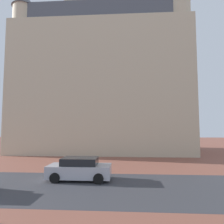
% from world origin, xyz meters
% --- Properties ---
extents(ground_plane, '(120.00, 120.00, 0.00)m').
position_xyz_m(ground_plane, '(0.00, 10.00, 0.00)').
color(ground_plane, brown).
extents(street_asphalt_strip, '(120.00, 6.62, 0.00)m').
position_xyz_m(street_asphalt_strip, '(0.00, 9.73, 0.00)').
color(street_asphalt_strip, '#38383D').
rests_on(street_asphalt_strip, ground_plane).
extents(landmark_building, '(24.22, 12.96, 38.13)m').
position_xyz_m(landmark_building, '(-3.01, 27.74, 11.29)').
color(landmark_building, beige).
rests_on(landmark_building, ground_plane).
extents(car_silver, '(4.16, 1.95, 1.46)m').
position_xyz_m(car_silver, '(-2.30, 11.19, 0.70)').
color(car_silver, '#B2B2BC').
rests_on(car_silver, ground_plane).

